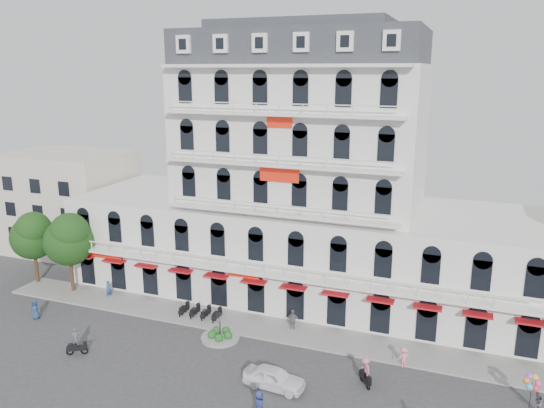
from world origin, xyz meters
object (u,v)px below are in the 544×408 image
at_px(rider_east, 259,407).
at_px(rider_center, 365,371).
at_px(rider_west, 76,342).
at_px(parked_car, 274,378).
at_px(balloon_vendor, 535,394).

relative_size(rider_east, rider_center, 1.11).
xyz_separation_m(rider_west, rider_center, (21.79, 3.81, 0.06)).
height_order(rider_west, rider_east, rider_east).
xyz_separation_m(rider_west, rider_east, (16.42, -2.76, 0.15)).
height_order(rider_east, rider_center, rider_east).
bearing_deg(rider_center, rider_east, -73.61).
bearing_deg(parked_car, rider_west, 97.84).
bearing_deg(balloon_vendor, rider_center, -175.46).
relative_size(parked_car, rider_east, 1.88).
height_order(rider_center, balloon_vendor, balloon_vendor).
bearing_deg(rider_west, balloon_vendor, -19.88).
distance_m(rider_east, balloon_vendor, 17.79).
relative_size(parked_car, rider_west, 1.94).
distance_m(parked_car, rider_west, 15.98).
bearing_deg(parked_car, balloon_vendor, -75.19).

